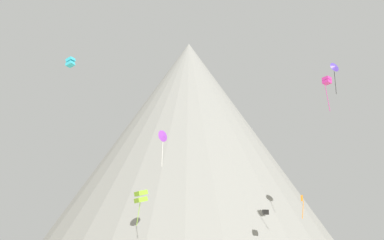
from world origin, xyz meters
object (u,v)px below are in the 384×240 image
(rock_massif, at_px, (188,171))
(kite_orange_low, at_px, (302,202))
(kite_cyan_high, at_px, (70,62))
(kite_lime_low, at_px, (141,197))
(kite_black_low, at_px, (265,212))
(kite_violet_mid, at_px, (163,137))
(kite_magenta_high, at_px, (327,81))
(kite_indigo_high, at_px, (335,67))

(rock_massif, bearing_deg, kite_orange_low, -71.63)
(kite_cyan_high, distance_m, kite_lime_low, 28.56)
(kite_black_low, height_order, kite_violet_mid, kite_violet_mid)
(rock_massif, distance_m, kite_lime_low, 51.19)
(kite_violet_mid, bearing_deg, kite_cyan_high, 124.36)
(kite_black_low, bearing_deg, kite_magenta_high, 115.38)
(kite_magenta_high, distance_m, kite_black_low, 23.81)
(kite_orange_low, bearing_deg, kite_lime_low, -20.94)
(kite_cyan_high, bearing_deg, kite_lime_low, -99.32)
(rock_massif, distance_m, kite_black_low, 37.68)
(kite_indigo_high, bearing_deg, rock_massif, 92.73)
(rock_massif, xyz_separation_m, kite_lime_low, (-4.03, -49.40, -12.77))
(kite_lime_low, bearing_deg, kite_black_low, 96.90)
(kite_indigo_high, bearing_deg, kite_black_low, 109.63)
(kite_magenta_high, relative_size, kite_black_low, 4.90)
(rock_massif, height_order, kite_magenta_high, rock_massif)
(kite_magenta_high, height_order, kite_black_low, kite_magenta_high)
(rock_massif, bearing_deg, kite_magenta_high, -63.16)
(kite_lime_low, bearing_deg, kite_magenta_high, 62.62)
(kite_lime_low, height_order, kite_indigo_high, kite_indigo_high)
(rock_massif, xyz_separation_m, kite_cyan_high, (-17.50, -40.18, 10.67))
(kite_cyan_high, xyz_separation_m, kite_violet_mid, (15.68, -2.20, -13.36))
(kite_cyan_high, relative_size, kite_black_low, 1.52)
(kite_magenta_high, height_order, kite_indigo_high, kite_indigo_high)
(rock_massif, distance_m, kite_cyan_high, 45.11)
(kite_black_low, xyz_separation_m, kite_lime_low, (-18.35, -17.09, 0.30))
(kite_indigo_high, xyz_separation_m, kite_orange_low, (-7.94, -9.51, -22.30))
(kite_magenta_high, height_order, kite_lime_low, kite_magenta_high)
(kite_orange_low, bearing_deg, kite_black_low, -96.58)
(kite_black_low, xyz_separation_m, kite_indigo_high, (10.78, -9.81, 21.48))
(kite_indigo_high, bearing_deg, kite_magenta_high, -152.61)
(kite_indigo_high, bearing_deg, kite_lime_low, 165.98)
(kite_black_low, xyz_separation_m, kite_violet_mid, (-16.14, -10.08, 10.38))
(kite_magenta_high, distance_m, kite_cyan_high, 41.14)
(rock_massif, height_order, kite_cyan_high, rock_massif)
(kite_violet_mid, bearing_deg, kite_orange_low, -73.63)
(kite_violet_mid, relative_size, kite_orange_low, 1.87)
(kite_magenta_high, xyz_separation_m, kite_black_low, (-8.60, 12.97, -18.01))
(rock_massif, bearing_deg, kite_cyan_high, -113.54)
(kite_violet_mid, distance_m, kite_lime_low, 12.48)
(kite_indigo_high, bearing_deg, kite_violet_mid, 152.51)
(kite_cyan_high, xyz_separation_m, kite_lime_low, (13.47, -9.22, -23.44))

